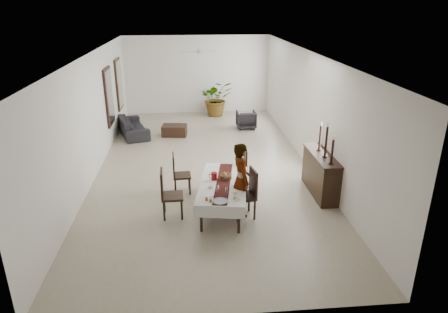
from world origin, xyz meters
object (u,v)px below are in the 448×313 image
at_px(red_pitcher, 214,176).
at_px(sofa, 133,126).
at_px(dining_table_top, 223,184).
at_px(sideboard_body, 320,175).
at_px(woman, 241,180).

relative_size(red_pitcher, sofa, 0.09).
bearing_deg(sofa, dining_table_top, -172.23).
distance_m(dining_table_top, sideboard_body, 2.54).
xyz_separation_m(dining_table_top, sideboard_body, (2.46, 0.61, -0.14)).
relative_size(woman, sofa, 0.82).
relative_size(dining_table_top, sofa, 1.03).
relative_size(dining_table_top, sideboard_body, 1.28).
bearing_deg(sofa, woman, -170.36).
bearing_deg(dining_table_top, woman, -26.14).
relative_size(sideboard_body, sofa, 0.80).
distance_m(red_pitcher, sofa, 6.18).
bearing_deg(red_pitcher, sideboard_body, 9.44).
xyz_separation_m(red_pitcher, woman, (0.56, -0.43, 0.08)).
xyz_separation_m(red_pitcher, sofa, (-2.54, 5.62, -0.46)).
height_order(dining_table_top, sideboard_body, sideboard_body).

